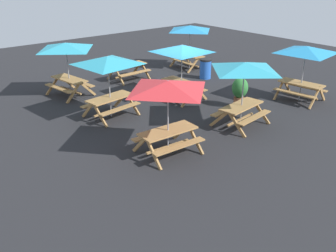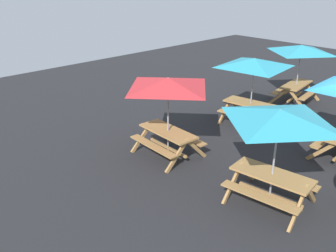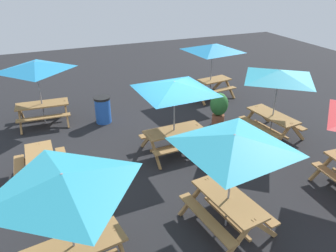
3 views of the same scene
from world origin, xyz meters
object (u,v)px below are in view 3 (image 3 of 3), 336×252
at_px(picnic_table_0, 174,92).
at_px(picnic_table_7, 64,190).
at_px(picnic_table_3, 36,70).
at_px(trash_bin_blue, 103,110).
at_px(picnic_table_2, 233,148).
at_px(picnic_table_4, 279,79).
at_px(picnic_table_5, 212,52).
at_px(picnic_table_6, 41,164).
at_px(potted_plant_0, 219,107).

distance_m(picnic_table_0, picnic_table_7, 4.87).
bearing_deg(picnic_table_3, trash_bin_blue, 162.67).
bearing_deg(picnic_table_2, picnic_table_4, 123.20).
xyz_separation_m(picnic_table_2, picnic_table_5, (-3.52, -7.09, 0.00)).
distance_m(picnic_table_2, picnic_table_6, 5.08).
bearing_deg(potted_plant_0, picnic_table_0, 27.08).
height_order(picnic_table_2, potted_plant_0, picnic_table_2).
distance_m(picnic_table_4, trash_bin_blue, 6.13).
relative_size(picnic_table_0, picnic_table_4, 1.21).
distance_m(trash_bin_blue, potted_plant_0, 4.18).
height_order(picnic_table_3, picnic_table_5, same).
relative_size(picnic_table_5, trash_bin_blue, 2.86).
bearing_deg(potted_plant_0, trash_bin_blue, -25.80).
distance_m(picnic_table_4, potted_plant_0, 2.26).
bearing_deg(trash_bin_blue, picnic_table_5, -171.04).
xyz_separation_m(picnic_table_3, trash_bin_blue, (-2.01, 0.75, -1.49)).
bearing_deg(potted_plant_0, picnic_table_3, -23.96).
xyz_separation_m(picnic_table_2, picnic_table_7, (3.24, 0.08, 0.00)).
bearing_deg(picnic_table_5, picnic_table_3, -7.17).
distance_m(picnic_table_2, picnic_table_5, 7.92).
bearing_deg(picnic_table_6, picnic_table_3, 175.17).
bearing_deg(picnic_table_2, picnic_table_5, 146.29).
distance_m(picnic_table_6, potted_plant_0, 6.18).
distance_m(picnic_table_0, picnic_table_6, 4.09).
height_order(picnic_table_5, trash_bin_blue, picnic_table_5).
xyz_separation_m(picnic_table_4, picnic_table_7, (6.90, 3.21, 0.00)).
relative_size(picnic_table_0, picnic_table_6, 1.56).
bearing_deg(potted_plant_0, picnic_table_2, 61.78).
relative_size(picnic_table_2, picnic_table_7, 1.20).
relative_size(picnic_table_2, picnic_table_6, 1.55).
distance_m(picnic_table_0, picnic_table_5, 4.99).
bearing_deg(picnic_table_0, picnic_table_6, -0.83).
height_order(picnic_table_6, trash_bin_blue, trash_bin_blue).
height_order(picnic_table_3, picnic_table_4, same).
bearing_deg(picnic_table_3, picnic_table_6, 88.87).
distance_m(picnic_table_4, picnic_table_6, 7.44).
relative_size(picnic_table_2, picnic_table_5, 1.00).
distance_m(picnic_table_7, trash_bin_blue, 6.84).
height_order(picnic_table_5, picnic_table_6, picnic_table_5).
xyz_separation_m(picnic_table_0, trash_bin_blue, (1.54, -2.95, -1.49)).
relative_size(picnic_table_4, potted_plant_0, 1.92).
relative_size(picnic_table_4, picnic_table_6, 1.29).
relative_size(picnic_table_3, picnic_table_7, 1.00).
bearing_deg(trash_bin_blue, picnic_table_6, 53.36).
bearing_deg(trash_bin_blue, potted_plant_0, 154.20).
xyz_separation_m(picnic_table_0, picnic_table_7, (3.43, 3.45, 0.00)).
bearing_deg(picnic_table_5, potted_plant_0, 59.52).
bearing_deg(picnic_table_5, picnic_table_7, 39.35).
bearing_deg(picnic_table_2, trash_bin_blue, -175.29).
xyz_separation_m(picnic_table_4, potted_plant_0, (1.25, -1.37, -1.30)).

